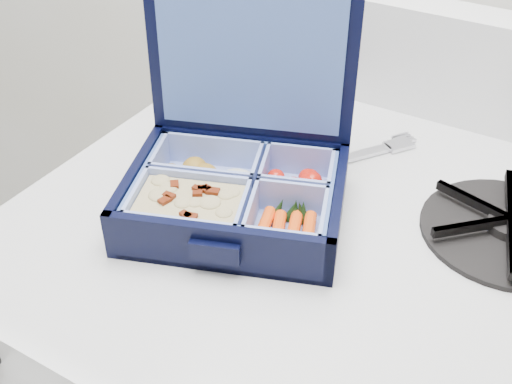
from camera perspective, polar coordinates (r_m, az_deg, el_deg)
The scene contains 4 objects.
bento_box at distance 0.62m, azimuth -1.85°, elevation -0.42°, with size 0.21×0.16×0.05m, color black, non-canonical shape.
burner_grate at distance 0.66m, azimuth 21.58°, elevation -2.65°, with size 0.16×0.16×0.02m, color black.
burner_grate_rear at distance 0.79m, azimuth -0.91°, elevation 6.93°, with size 0.17×0.17×0.02m, color black.
fork at distance 0.71m, azimuth 6.61°, elevation 2.62°, with size 0.03×0.19×0.01m, color silver, non-canonical shape.
Camera 1 is at (-0.19, 1.23, 1.25)m, focal length 45.00 mm.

